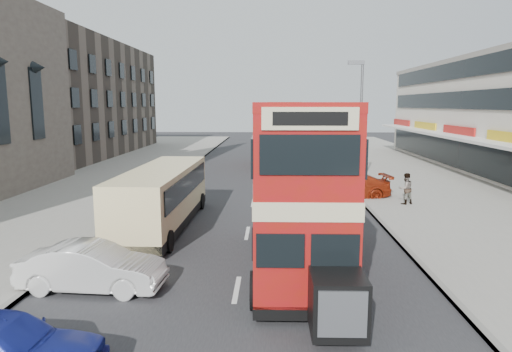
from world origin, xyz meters
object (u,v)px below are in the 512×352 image
(car_right_b, at_px, (326,173))
(coach, at_px, (162,195))
(car_left_front, at_px, (92,267))
(cyclist, at_px, (317,173))
(car_right_c, at_px, (311,159))
(bus_second, at_px, (283,134))
(pedestrian_far, at_px, (354,154))
(bus_main, at_px, (297,187))
(pedestrian_near, at_px, (406,188))
(car_right_a, at_px, (348,187))
(street_lamp, at_px, (360,115))

(car_right_b, bearing_deg, coach, -33.21)
(car_left_front, distance_m, cyclist, 20.64)
(car_right_c, bearing_deg, coach, -21.80)
(car_left_front, bearing_deg, bus_second, -9.02)
(coach, relative_size, car_left_front, 2.21)
(coach, relative_size, pedestrian_far, 6.06)
(bus_main, xyz_separation_m, pedestrian_near, (6.38, 9.59, -1.80))
(pedestrian_far, bearing_deg, car_right_b, -123.14)
(car_right_a, bearing_deg, car_right_c, 176.24)
(bus_main, relative_size, pedestrian_near, 5.67)
(cyclist, bearing_deg, street_lamp, -41.80)
(bus_second, relative_size, pedestrian_near, 5.81)
(bus_main, relative_size, car_right_c, 2.66)
(car_right_a, distance_m, car_right_c, 14.15)
(bus_second, height_order, pedestrian_near, bus_second)
(street_lamp, distance_m, pedestrian_near, 6.20)
(coach, height_order, car_right_b, coach)
(car_left_front, xyz_separation_m, car_right_b, (9.24, 20.11, -0.14))
(pedestrian_far, xyz_separation_m, cyclist, (-4.46, -10.38, -0.20))
(car_left_front, distance_m, pedestrian_far, 31.94)
(bus_second, distance_m, car_left_front, 28.78)
(street_lamp, bearing_deg, cyclist, 130.96)
(bus_second, height_order, cyclist, bus_second)
(car_left_front, bearing_deg, pedestrian_far, -20.13)
(bus_main, bearing_deg, coach, -42.55)
(bus_second, distance_m, car_right_a, 14.96)
(car_left_front, relative_size, car_right_c, 1.17)
(street_lamp, bearing_deg, bus_main, -108.19)
(bus_main, relative_size, cyclist, 4.67)
(street_lamp, height_order, pedestrian_far, street_lamp)
(street_lamp, relative_size, bus_second, 0.82)
(pedestrian_far, relative_size, cyclist, 0.75)
(pedestrian_far, bearing_deg, bus_second, 179.27)
(bus_second, bearing_deg, car_left_front, 76.81)
(bus_main, bearing_deg, car_right_c, -96.62)
(bus_second, height_order, car_right_a, bus_second)
(car_right_a, relative_size, car_right_c, 1.36)
(bus_main, bearing_deg, car_left_front, 17.10)
(car_left_front, distance_m, car_right_c, 29.09)
(street_lamp, height_order, pedestrian_near, street_lamp)
(car_left_front, xyz_separation_m, car_right_a, (9.75, 13.59, 0.02))
(bus_second, height_order, car_right_b, bus_second)
(bus_second, bearing_deg, car_right_a, 102.91)
(street_lamp, xyz_separation_m, pedestrian_far, (2.12, 13.07, -3.86))
(car_right_c, bearing_deg, car_right_b, 3.43)
(bus_second, height_order, car_left_front, bus_second)
(car_right_c, height_order, pedestrian_near, pedestrian_near)
(car_right_a, bearing_deg, cyclist, -173.52)
(street_lamp, xyz_separation_m, coach, (-10.39, -9.04, -3.32))
(car_right_a, distance_m, pedestrian_near, 3.44)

